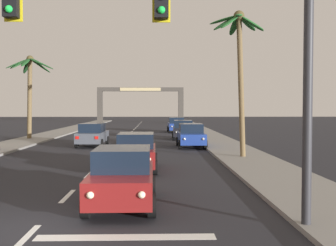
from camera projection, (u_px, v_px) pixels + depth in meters
The scene contains 14 objects.
ground_plane at pixel (33, 230), 9.84m from camera, with size 220.00×220.00×0.00m, color #232328.
sidewalk_right at pixel (225, 146), 30.02m from camera, with size 3.20×110.00×0.14m, color gray.
sidewalk_left at pixel (5, 147), 29.62m from camera, with size 3.20×110.00×0.14m, color gray.
lane_markings at pixel (123, 147), 29.92m from camera, with size 4.28×89.01×0.01m.
traffic_signal_mast at pixel (166, 22), 9.61m from camera, with size 10.32×0.41×6.87m.
sedan_lead_at_stop_bar at pixel (123, 176), 12.35m from camera, with size 1.98×4.46×1.68m.
sedan_third_in_queue at pixel (136, 151), 19.19m from camera, with size 1.96×4.46×1.68m.
sedan_oncoming_far at pixel (93, 135), 30.68m from camera, with size 2.05×4.49×1.68m.
sedan_parked_nearest_kerb at pixel (191, 135), 29.91m from camera, with size 1.97×4.46×1.68m.
sedan_parked_mid_kerb at pixel (183, 130), 37.28m from camera, with size 2.07×4.50×1.68m.
sedan_parked_far_kerb at pixel (176, 125), 47.32m from camera, with size 2.01×4.48×1.68m.
palm_left_third at pixel (30, 79), 36.29m from camera, with size 4.04×4.19×7.32m.
palm_right_second at pixel (239, 49), 23.05m from camera, with size 3.13×3.13×8.15m.
town_gateway_arch at pixel (140, 100), 73.78m from camera, with size 15.12×0.90×6.28m.
Camera 1 is at (2.90, -9.82, 2.90)m, focal length 44.94 mm.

